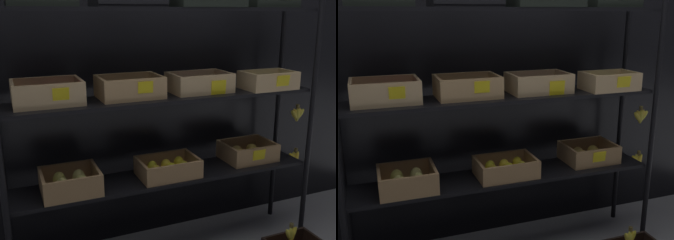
{
  "view_description": "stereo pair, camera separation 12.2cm",
  "coord_description": "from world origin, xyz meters",
  "views": [
    {
      "loc": [
        -0.85,
        -2.01,
        1.45
      ],
      "look_at": [
        0.0,
        0.0,
        0.86
      ],
      "focal_mm": 42.72,
      "sensor_mm": 36.0,
      "label": 1
    },
    {
      "loc": [
        -0.74,
        -2.05,
        1.45
      ],
      "look_at": [
        0.0,
        0.0,
        0.86
      ],
      "focal_mm": 42.72,
      "sensor_mm": 36.0,
      "label": 2
    }
  ],
  "objects": [
    {
      "name": "storefront_wall",
      "position": [
        0.0,
        0.36,
        1.26
      ],
      "size": [
        4.18,
        0.12,
        2.52
      ],
      "primitive_type": "cube",
      "color": "black",
      "rests_on": "ground_plane"
    },
    {
      "name": "banana_bunch_loose",
      "position": [
        0.63,
        -0.37,
        0.18
      ],
      "size": [
        0.1,
        0.04,
        0.12
      ],
      "color": "brown",
      "rests_on": "crate_ground_orange"
    },
    {
      "name": "display_rack",
      "position": [
        -0.0,
        0.0,
        1.04
      ],
      "size": [
        1.9,
        0.36,
        1.61
      ],
      "color": "black",
      "rests_on": "ground_plane"
    }
  ]
}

